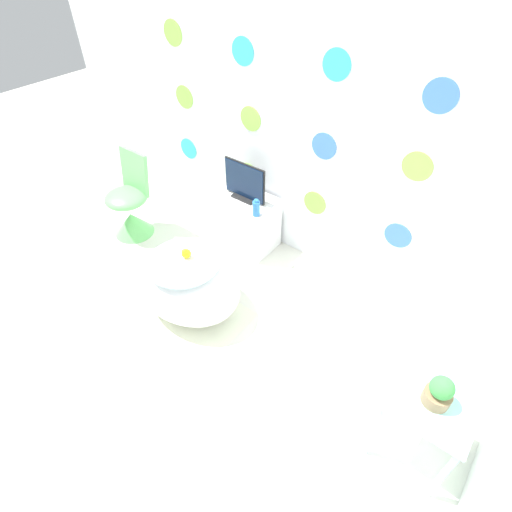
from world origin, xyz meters
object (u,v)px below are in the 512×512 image
at_px(chair, 131,210).
at_px(tv, 245,183).
at_px(vase, 256,208).
at_px(bathtub, 187,283).
at_px(potted_plant_left, 439,392).

distance_m(chair, tv, 1.18).
distance_m(chair, vase, 1.30).
bearing_deg(bathtub, tv, 98.75).
bearing_deg(tv, chair, -151.06).
relative_size(tv, vase, 2.76).
height_order(chair, vase, chair).
distance_m(bathtub, vase, 0.83).
distance_m(vase, potted_plant_left, 1.91).
bearing_deg(potted_plant_left, bathtub, 179.31).
height_order(vase, potted_plant_left, potted_plant_left).
relative_size(bathtub, potted_plant_left, 4.73).
distance_m(tv, potted_plant_left, 2.18).
relative_size(bathtub, vase, 5.93).
height_order(tv, potted_plant_left, tv).
distance_m(bathtub, chair, 1.16).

